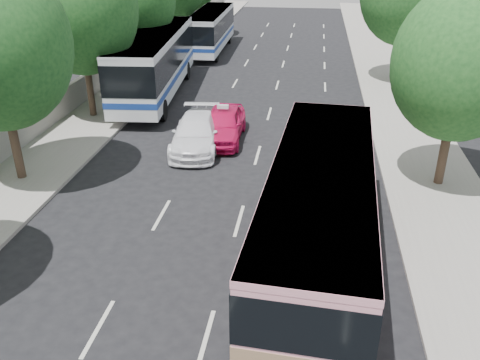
% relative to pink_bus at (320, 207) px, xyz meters
% --- Properties ---
extents(ground, '(120.00, 120.00, 0.00)m').
position_rel_pink_bus_xyz_m(ground, '(-3.75, -1.40, -2.23)').
color(ground, black).
rests_on(ground, ground).
extents(sidewalk_left, '(4.00, 90.00, 0.15)m').
position_rel_pink_bus_xyz_m(sidewalk_left, '(-12.25, 18.60, -2.15)').
color(sidewalk_left, '#9E998E').
rests_on(sidewalk_left, ground).
extents(sidewalk_right, '(4.00, 90.00, 0.12)m').
position_rel_pink_bus_xyz_m(sidewalk_right, '(4.75, 18.60, -2.17)').
color(sidewalk_right, '#9E998E').
rests_on(sidewalk_right, ground).
extents(low_wall, '(0.30, 90.00, 1.50)m').
position_rel_pink_bus_xyz_m(low_wall, '(-14.05, 18.60, -1.33)').
color(low_wall, '#9E998E').
rests_on(low_wall, sidewalk_left).
extents(tree_left_c, '(6.00, 6.00, 9.35)m').
position_rel_pink_bus_xyz_m(tree_left_c, '(-12.37, 12.55, 3.90)').
color(tree_left_c, '#38281E').
rests_on(tree_left_c, ground).
extents(tree_right_near, '(5.10, 5.10, 7.95)m').
position_rel_pink_bus_xyz_m(tree_right_near, '(5.03, 6.55, 2.98)').
color(tree_right_near, '#38281E').
rests_on(tree_right_near, ground).
extents(pink_bus, '(3.53, 11.36, 3.58)m').
position_rel_pink_bus_xyz_m(pink_bus, '(0.00, 0.00, 0.00)').
color(pink_bus, pink).
rests_on(pink_bus, ground).
extents(pink_taxi, '(2.04, 4.83, 1.63)m').
position_rel_pink_bus_xyz_m(pink_taxi, '(-4.66, 10.30, -1.41)').
color(pink_taxi, '#DA1354').
rests_on(pink_taxi, ground).
extents(white_pickup, '(2.63, 5.42, 1.52)m').
position_rel_pink_bus_xyz_m(white_pickup, '(-5.75, 9.06, -1.46)').
color(white_pickup, white).
rests_on(white_pickup, ground).
extents(tour_coach_front, '(3.92, 13.22, 3.90)m').
position_rel_pink_bus_xyz_m(tour_coach_front, '(-10.05, 17.02, 0.12)').
color(tour_coach_front, silver).
rests_on(tour_coach_front, ground).
extents(tour_coach_rear, '(2.68, 11.24, 3.35)m').
position_rel_pink_bus_xyz_m(tour_coach_rear, '(-9.20, 30.42, -0.21)').
color(tour_coach_rear, silver).
rests_on(tour_coach_rear, ground).
extents(taxi_roof_sign, '(0.55, 0.19, 0.18)m').
position_rel_pink_bus_xyz_m(taxi_roof_sign, '(-4.66, 10.30, -0.50)').
color(taxi_roof_sign, silver).
rests_on(taxi_roof_sign, pink_taxi).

